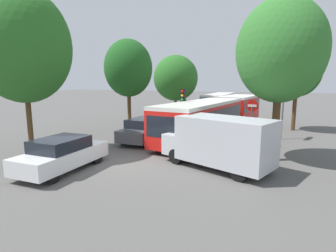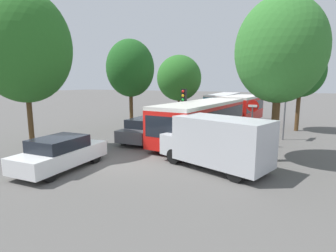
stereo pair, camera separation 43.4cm
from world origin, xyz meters
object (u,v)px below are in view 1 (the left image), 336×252
object	(u,v)px
queued_car_tan	(180,119)
tree_left_near	(23,46)
white_van	(220,141)
queued_car_white	(62,154)
queued_car_graphite	(145,130)
traffic_light	(183,102)
direction_sign_post	(283,102)
tree_left_mid	(128,70)
tree_right_mid	(297,73)
articulated_bus	(220,113)
tree_left_far	(176,79)
city_bus_rear	(220,102)
tree_right_near	(281,51)
no_entry_sign	(252,116)

from	to	relation	value
queued_car_tan	tree_left_near	world-z (taller)	tree_left_near
white_van	queued_car_white	bearing A→B (deg)	45.56
queued_car_graphite	traffic_light	size ratio (longest dim) A/B	1.33
queued_car_white	direction_sign_post	world-z (taller)	direction_sign_post
tree_left_mid	tree_right_mid	world-z (taller)	tree_left_mid
articulated_bus	tree_left_far	xyz separation A→B (m)	(-6.88, 6.65, 2.69)
tree_left_far	direction_sign_post	bearing A→B (deg)	-34.16
white_van	tree_right_mid	xyz separation A→B (m)	(2.85, 12.09, 3.31)
traffic_light	tree_left_mid	world-z (taller)	tree_left_mid
white_van	direction_sign_post	size ratio (longest dim) A/B	1.49
articulated_bus	white_van	xyz separation A→B (m)	(2.35, -8.95, -0.24)
city_bus_rear	traffic_light	size ratio (longest dim) A/B	3.32
white_van	traffic_light	world-z (taller)	traffic_light
articulated_bus	tree_left_far	bearing A→B (deg)	-130.26
tree_left_near	white_van	bearing A→B (deg)	13.10
white_van	tree_right_near	size ratio (longest dim) A/B	0.69
no_entry_sign	tree_left_near	xyz separation A→B (m)	(-10.17, -7.00, 3.74)
tree_right_mid	city_bus_rear	bearing A→B (deg)	130.82
tree_left_far	tree_right_mid	xyz separation A→B (m)	(12.08, -3.51, 0.37)
city_bus_rear	tree_right_near	size ratio (longest dim) A/B	1.46
queued_car_tan	direction_sign_post	bearing A→B (deg)	-105.27
queued_car_graphite	no_entry_sign	bearing A→B (deg)	-79.93
queued_car_white	no_entry_sign	bearing A→B (deg)	-43.61
queued_car_white	white_van	size ratio (longest dim) A/B	0.81
articulated_bus	tree_left_mid	xyz separation A→B (m)	(-6.78, -2.67, 3.32)
city_bus_rear	tree_left_far	xyz separation A→B (m)	(-3.28, -6.67, 2.79)
queued_car_graphite	white_van	world-z (taller)	white_van
no_entry_sign	direction_sign_post	bearing A→B (deg)	153.37
traffic_light	tree_left_near	bearing A→B (deg)	-31.89
tree_left_far	tree_right_mid	bearing A→B (deg)	-16.22
queued_car_graphite	queued_car_white	bearing A→B (deg)	173.29
tree_right_near	queued_car_white	bearing A→B (deg)	-145.15
articulated_bus	tree_right_mid	size ratio (longest dim) A/B	2.63
tree_left_near	tree_right_near	bearing A→B (deg)	21.69
queued_car_tan	tree_right_mid	size ratio (longest dim) A/B	0.62
no_entry_sign	direction_sign_post	world-z (taller)	direction_sign_post
tree_left_far	white_van	bearing A→B (deg)	-59.39
traffic_light	tree_right_near	xyz separation A→B (m)	(6.10, -2.84, 2.77)
city_bus_rear	traffic_light	xyz separation A→B (m)	(1.96, -17.01, 1.11)
no_entry_sign	articulated_bus	bearing A→B (deg)	-144.53
tree_right_near	direction_sign_post	bearing A→B (deg)	89.30
queued_car_tan	tree_left_far	size ratio (longest dim) A/B	0.60
tree_left_near	queued_car_tan	bearing A→B (deg)	73.36
queued_car_tan	tree_right_near	distance (m)	11.73
traffic_light	tree_left_near	size ratio (longest dim) A/B	0.40
queued_car_white	no_entry_sign	size ratio (longest dim) A/B	1.53
traffic_light	tree_left_near	world-z (taller)	tree_left_near
white_van	tree_left_mid	bearing A→B (deg)	-17.37
tree_left_near	tree_left_far	bearing A→B (deg)	88.98
articulated_bus	tree_left_far	world-z (taller)	tree_left_far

